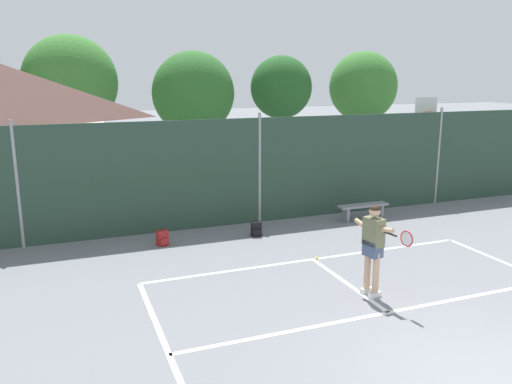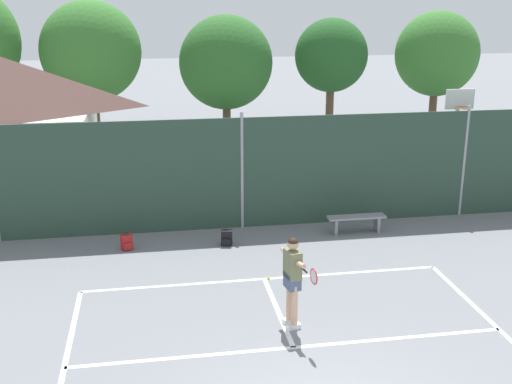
{
  "view_description": "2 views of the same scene",
  "coord_description": "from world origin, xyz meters",
  "px_view_note": "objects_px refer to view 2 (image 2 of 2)",
  "views": [
    {
      "loc": [
        -5.46,
        -4.86,
        4.31
      ],
      "look_at": [
        -0.79,
        7.25,
        1.35
      ],
      "focal_mm": 36.14,
      "sensor_mm": 36.0,
      "label": 1
    },
    {
      "loc": [
        -2.4,
        -7.69,
        6.22
      ],
      "look_at": [
        0.14,
        7.49,
        1.48
      ],
      "focal_mm": 44.83,
      "sensor_mm": 36.0,
      "label": 2
    }
  ],
  "objects_px": {
    "tennis_player": "(293,274)",
    "basketball_hoop": "(456,130)",
    "backpack_red": "(127,242)",
    "backpack_black": "(227,238)",
    "courtside_bench": "(356,220)",
    "tennis_ball": "(268,278)"
  },
  "relations": [
    {
      "from": "tennis_player",
      "to": "backpack_black",
      "type": "xyz_separation_m",
      "value": [
        -0.75,
        4.45,
        -0.92
      ]
    },
    {
      "from": "basketball_hoop",
      "to": "tennis_ball",
      "type": "xyz_separation_m",
      "value": [
        -6.69,
        -4.7,
        -2.28
      ]
    },
    {
      "from": "basketball_hoop",
      "to": "backpack_black",
      "type": "distance_m",
      "value": 8.06
    },
    {
      "from": "backpack_red",
      "to": "backpack_black",
      "type": "xyz_separation_m",
      "value": [
        2.55,
        -0.12,
        0.0
      ]
    },
    {
      "from": "tennis_player",
      "to": "tennis_ball",
      "type": "distance_m",
      "value": 2.47
    },
    {
      "from": "tennis_player",
      "to": "backpack_black",
      "type": "height_order",
      "value": "tennis_player"
    },
    {
      "from": "tennis_ball",
      "to": "backpack_black",
      "type": "bearing_deg",
      "value": 107.16
    },
    {
      "from": "tennis_player",
      "to": "tennis_ball",
      "type": "height_order",
      "value": "tennis_player"
    },
    {
      "from": "backpack_red",
      "to": "tennis_ball",
      "type": "bearing_deg",
      "value": -36.01
    },
    {
      "from": "backpack_black",
      "to": "basketball_hoop",
      "type": "bearing_deg",
      "value": 18.47
    },
    {
      "from": "backpack_black",
      "to": "courtside_bench",
      "type": "xyz_separation_m",
      "value": [
        3.61,
        0.34,
        0.17
      ]
    },
    {
      "from": "backpack_red",
      "to": "backpack_black",
      "type": "height_order",
      "value": "same"
    },
    {
      "from": "tennis_ball",
      "to": "backpack_black",
      "type": "distance_m",
      "value": 2.34
    },
    {
      "from": "basketball_hoop",
      "to": "tennis_ball",
      "type": "height_order",
      "value": "basketball_hoop"
    },
    {
      "from": "basketball_hoop",
      "to": "courtside_bench",
      "type": "xyz_separation_m",
      "value": [
        -3.77,
        -2.12,
        -1.95
      ]
    },
    {
      "from": "backpack_black",
      "to": "courtside_bench",
      "type": "height_order",
      "value": "courtside_bench"
    },
    {
      "from": "courtside_bench",
      "to": "backpack_black",
      "type": "bearing_deg",
      "value": -174.59
    },
    {
      "from": "backpack_red",
      "to": "courtside_bench",
      "type": "height_order",
      "value": "courtside_bench"
    },
    {
      "from": "backpack_red",
      "to": "courtside_bench",
      "type": "distance_m",
      "value": 6.16
    },
    {
      "from": "tennis_ball",
      "to": "backpack_red",
      "type": "relative_size",
      "value": 0.14
    },
    {
      "from": "tennis_player",
      "to": "basketball_hoop",
      "type": "bearing_deg",
      "value": 46.19
    },
    {
      "from": "backpack_red",
      "to": "tennis_player",
      "type": "bearing_deg",
      "value": -54.21
    }
  ]
}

